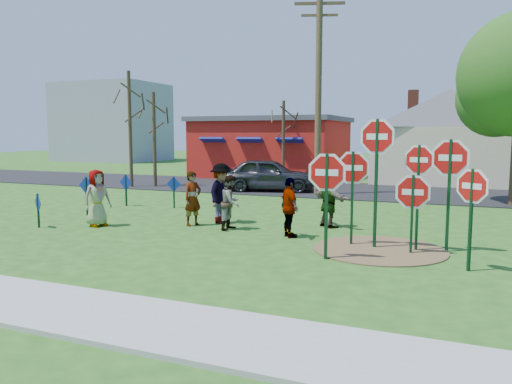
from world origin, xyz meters
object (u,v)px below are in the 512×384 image
(stop_sign_b, at_px, (377,150))
(stop_sign_d, at_px, (450,167))
(stop_sign_c, at_px, (419,173))
(suv, at_px, (269,174))
(person_a, at_px, (97,198))
(person_b, at_px, (193,199))
(utility_pole, at_px, (318,89))
(stop_sign_a, at_px, (327,182))

(stop_sign_b, relative_size, stop_sign_d, 1.17)
(stop_sign_c, distance_m, suv, 12.95)
(stop_sign_d, xyz_separation_m, person_a, (-9.98, -0.57, -1.17))
(person_b, height_order, utility_pole, utility_pole)
(suv, bearing_deg, stop_sign_b, -160.79)
(suv, bearing_deg, stop_sign_c, -156.99)
(utility_pole, bearing_deg, stop_sign_d, -58.54)
(suv, bearing_deg, stop_sign_d, -153.98)
(stop_sign_b, xyz_separation_m, person_a, (-8.32, -0.27, -1.56))
(stop_sign_c, bearing_deg, stop_sign_b, -162.94)
(stop_sign_b, distance_m, person_a, 8.47)
(utility_pole, bearing_deg, suv, 171.67)
(person_b, relative_size, utility_pole, 0.18)
(stop_sign_c, height_order, utility_pole, utility_pole)
(stop_sign_a, relative_size, person_b, 1.52)
(stop_sign_b, distance_m, person_b, 5.97)
(utility_pole, bearing_deg, stop_sign_c, -62.16)
(stop_sign_a, bearing_deg, suv, 114.37)
(stop_sign_a, xyz_separation_m, utility_pole, (-3.42, 11.52, 3.09))
(stop_sign_d, bearing_deg, stop_sign_a, -134.66)
(stop_sign_a, distance_m, stop_sign_d, 3.12)
(stop_sign_b, bearing_deg, person_a, -168.86)
(stop_sign_b, xyz_separation_m, person_b, (-5.68, 0.95, -1.59))
(person_a, height_order, person_b, person_a)
(stop_sign_b, height_order, suv, stop_sign_b)
(stop_sign_b, height_order, stop_sign_c, stop_sign_b)
(person_a, height_order, utility_pole, utility_pole)
(person_b, bearing_deg, stop_sign_a, -93.73)
(stop_sign_c, relative_size, suv, 0.57)
(suv, bearing_deg, stop_sign_a, -167.45)
(stop_sign_b, relative_size, suv, 0.71)
(stop_sign_c, relative_size, stop_sign_d, 0.94)
(stop_sign_a, height_order, utility_pole, utility_pole)
(stop_sign_b, bearing_deg, person_b, 179.84)
(stop_sign_b, relative_size, stop_sign_c, 1.24)
(stop_sign_d, bearing_deg, person_a, -167.79)
(stop_sign_a, distance_m, utility_pole, 12.40)
(suv, bearing_deg, person_a, 157.79)
(stop_sign_d, distance_m, suv, 13.20)
(stop_sign_c, xyz_separation_m, person_a, (-9.30, -0.33, -1.02))
(stop_sign_a, height_order, person_a, stop_sign_a)
(utility_pole, bearing_deg, stop_sign_a, -73.46)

